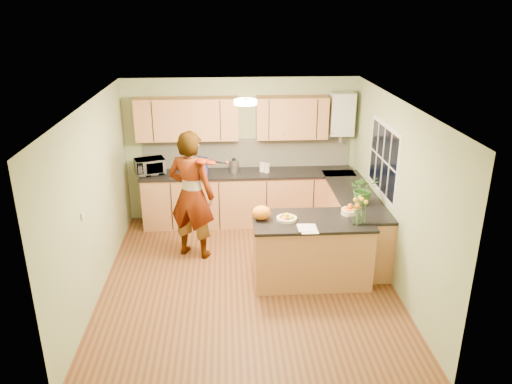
{
  "coord_description": "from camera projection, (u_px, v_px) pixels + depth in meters",
  "views": [
    {
      "loc": [
        -0.26,
        -6.14,
        3.69
      ],
      "look_at": [
        0.15,
        0.5,
        1.13
      ],
      "focal_mm": 35.0,
      "sensor_mm": 36.0,
      "label": 1
    }
  ],
  "objects": [
    {
      "name": "back_counter",
      "position": [
        248.0,
        197.0,
        8.72
      ],
      "size": [
        3.64,
        0.62,
        0.94
      ],
      "color": "#C2814D",
      "rests_on": "floor"
    },
    {
      "name": "window_right",
      "position": [
        383.0,
        159.0,
        7.18
      ],
      "size": [
        0.01,
        1.3,
        1.05
      ],
      "color": "silver",
      "rests_on": "wall_right"
    },
    {
      "name": "papers",
      "position": [
        309.0,
        229.0,
        6.45
      ],
      "size": [
        0.22,
        0.3,
        0.01
      ],
      "primitive_type": "cube",
      "color": "white",
      "rests_on": "peninsula_island"
    },
    {
      "name": "potted_plant",
      "position": [
        364.0,
        189.0,
        7.16
      ],
      "size": [
        0.43,
        0.38,
        0.44
      ],
      "primitive_type": "imported",
      "rotation": [
        0.0,
        0.0,
        -0.1
      ],
      "color": "#377125",
      "rests_on": "right_counter"
    },
    {
      "name": "flower_vase",
      "position": [
        361.0,
        204.0,
        6.5
      ],
      "size": [
        0.23,
        0.23,
        0.43
      ],
      "rotation": [
        0.0,
        0.0,
        -0.21
      ],
      "color": "silver",
      "rests_on": "peninsula_island"
    },
    {
      "name": "microwave",
      "position": [
        150.0,
        166.0,
        8.41
      ],
      "size": [
        0.56,
        0.47,
        0.27
      ],
      "primitive_type": "imported",
      "rotation": [
        0.0,
        0.0,
        0.34
      ],
      "color": "silver",
      "rests_on": "back_counter"
    },
    {
      "name": "orange_bowl",
      "position": [
        350.0,
        210.0,
        6.88
      ],
      "size": [
        0.25,
        0.25,
        0.14
      ],
      "color": "#F7E4C6",
      "rests_on": "peninsula_island"
    },
    {
      "name": "ceiling",
      "position": [
        246.0,
        103.0,
        6.17
      ],
      "size": [
        4.0,
        4.5,
        0.02
      ],
      "primitive_type": "cube",
      "color": "silver",
      "rests_on": "wall_back"
    },
    {
      "name": "blue_box",
      "position": [
        198.0,
        166.0,
        8.42
      ],
      "size": [
        0.33,
        0.24,
        0.26
      ],
      "primitive_type": "cube",
      "rotation": [
        0.0,
        0.0,
        -0.01
      ],
      "color": "navy",
      "rests_on": "back_counter"
    },
    {
      "name": "kettle",
      "position": [
        234.0,
        165.0,
        8.5
      ],
      "size": [
        0.16,
        0.16,
        0.29
      ],
      "rotation": [
        0.0,
        0.0,
        0.23
      ],
      "color": "#B4B4B8",
      "rests_on": "back_counter"
    },
    {
      "name": "upper_cabinets",
      "position": [
        231.0,
        118.0,
        8.33
      ],
      "size": [
        3.2,
        0.34,
        0.7
      ],
      "color": "#C2814D",
      "rests_on": "wall_back"
    },
    {
      "name": "boiler",
      "position": [
        342.0,
        114.0,
        8.43
      ],
      "size": [
        0.4,
        0.3,
        0.86
      ],
      "color": "silver",
      "rests_on": "wall_back"
    },
    {
      "name": "wall_right",
      "position": [
        395.0,
        194.0,
        6.73
      ],
      "size": [
        0.02,
        4.5,
        2.5
      ],
      "primitive_type": "cube",
      "color": "#95A676",
      "rests_on": "floor"
    },
    {
      "name": "violinist",
      "position": [
        192.0,
        195.0,
        7.41
      ],
      "size": [
        0.85,
        0.71,
        1.97
      ],
      "primitive_type": "imported",
      "rotation": [
        0.0,
        0.0,
        2.74
      ],
      "color": "#EDB191",
      "rests_on": "floor"
    },
    {
      "name": "wall_front",
      "position": [
        258.0,
        289.0,
        4.52
      ],
      "size": [
        4.0,
        0.02,
        2.5
      ],
      "primitive_type": "cube",
      "color": "#95A676",
      "rests_on": "floor"
    },
    {
      "name": "fruit_dish",
      "position": [
        287.0,
        217.0,
        6.7
      ],
      "size": [
        0.28,
        0.28,
        0.1
      ],
      "color": "#F7E4C6",
      "rests_on": "peninsula_island"
    },
    {
      "name": "wall_left",
      "position": [
        94.0,
        201.0,
        6.5
      ],
      "size": [
        0.02,
        4.5,
        2.5
      ],
      "primitive_type": "cube",
      "color": "#95A676",
      "rests_on": "floor"
    },
    {
      "name": "violin",
      "position": [
        203.0,
        161.0,
        7.0
      ],
      "size": [
        0.6,
        0.52,
        0.15
      ],
      "primitive_type": null,
      "rotation": [
        0.17,
        0.0,
        -0.61
      ],
      "color": "#581405",
      "rests_on": "violinist"
    },
    {
      "name": "right_counter",
      "position": [
        354.0,
        221.0,
        7.78
      ],
      "size": [
        0.62,
        2.24,
        0.94
      ],
      "color": "#C2814D",
      "rests_on": "floor"
    },
    {
      "name": "orange_bag",
      "position": [
        261.0,
        213.0,
        6.71
      ],
      "size": [
        0.28,
        0.25,
        0.19
      ],
      "primitive_type": "ellipsoid",
      "rotation": [
        0.0,
        0.0,
        -0.12
      ],
      "color": "orange",
      "rests_on": "peninsula_island"
    },
    {
      "name": "jar_cream",
      "position": [
        262.0,
        167.0,
        8.56
      ],
      "size": [
        0.13,
        0.13,
        0.16
      ],
      "primitive_type": "cylinder",
      "rotation": [
        0.0,
        0.0,
        0.42
      ],
      "color": "#F7E4C6",
      "rests_on": "back_counter"
    },
    {
      "name": "floor",
      "position": [
        248.0,
        279.0,
        7.06
      ],
      "size": [
        4.5,
        4.5,
        0.0
      ],
      "primitive_type": "plane",
      "color": "#5F2E1B",
      "rests_on": "ground"
    },
    {
      "name": "wall_back",
      "position": [
        241.0,
        150.0,
        8.71
      ],
      "size": [
        4.0,
        0.02,
        2.5
      ],
      "primitive_type": "cube",
      "color": "#95A676",
      "rests_on": "floor"
    },
    {
      "name": "ceiling_lamp",
      "position": [
        245.0,
        102.0,
        6.46
      ],
      "size": [
        0.3,
        0.3,
        0.07
      ],
      "color": "#FFEABF",
      "rests_on": "ceiling"
    },
    {
      "name": "light_switch",
      "position": [
        83.0,
        216.0,
        5.92
      ],
      "size": [
        0.02,
        0.09,
        0.09
      ],
      "primitive_type": "cube",
      "color": "silver",
      "rests_on": "wall_left"
    },
    {
      "name": "jar_white",
      "position": [
        267.0,
        168.0,
        8.5
      ],
      "size": [
        0.11,
        0.11,
        0.16
      ],
      "primitive_type": "cylinder",
      "rotation": [
        0.0,
        0.0,
        -0.14
      ],
      "color": "silver",
      "rests_on": "back_counter"
    },
    {
      "name": "peninsula_island",
      "position": [
        311.0,
        250.0,
        6.9
      ],
      "size": [
        1.61,
        0.83,
        0.93
      ],
      "color": "#C2814D",
      "rests_on": "floor"
    },
    {
      "name": "splashback",
      "position": [
        247.0,
        153.0,
        8.72
      ],
      "size": [
        3.6,
        0.02,
        0.52
      ],
      "primitive_type": "cube",
      "color": "beige",
      "rests_on": "back_counter"
    }
  ]
}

